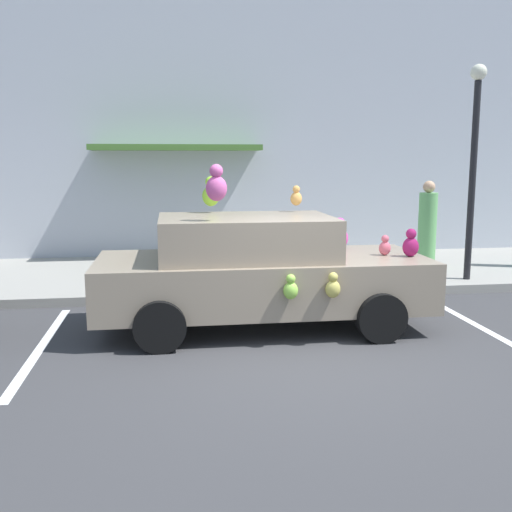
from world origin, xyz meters
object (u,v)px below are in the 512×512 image
object	(u,v)px
plush_covered_car	(259,270)
pedestrian_walking_past	(427,227)
teddy_bear_on_sidewalk	(146,272)
street_lamp_post	(474,150)

from	to	relation	value
plush_covered_car	pedestrian_walking_past	distance (m)	5.08
teddy_bear_on_sidewalk	street_lamp_post	xyz separation A→B (m)	(5.75, 0.04, 2.03)
plush_covered_car	street_lamp_post	bearing A→B (deg)	25.99
street_lamp_post	plush_covered_car	bearing A→B (deg)	-154.01
plush_covered_car	teddy_bear_on_sidewalk	bearing A→B (deg)	129.45
plush_covered_car	pedestrian_walking_past	size ratio (longest dim) A/B	2.58
teddy_bear_on_sidewalk	street_lamp_post	distance (m)	6.10
street_lamp_post	pedestrian_walking_past	distance (m)	1.98
teddy_bear_on_sidewalk	street_lamp_post	bearing A→B (deg)	0.42
plush_covered_car	teddy_bear_on_sidewalk	xyz separation A→B (m)	(-1.62, 1.97, -0.36)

